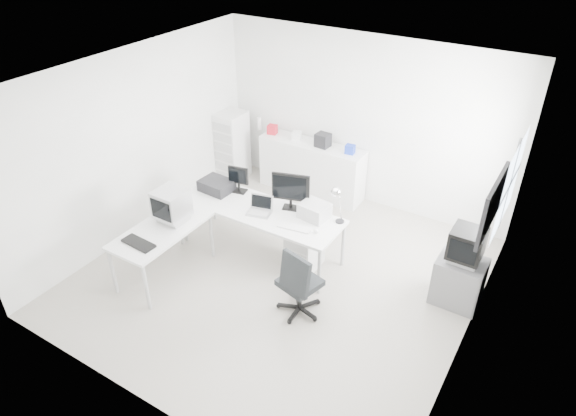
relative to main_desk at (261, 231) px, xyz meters
The scene contains 30 objects.
floor 0.71m from the main_desk, 30.22° to the right, with size 5.00×5.00×0.01m, color beige.
ceiling 2.50m from the main_desk, 30.22° to the right, with size 5.00×5.00×0.01m, color white.
back_wall 2.48m from the main_desk, 76.58° to the left, with size 5.00×0.02×2.80m, color white.
left_wall 2.25m from the main_desk, behind, with size 0.02×5.00×2.80m, color white.
right_wall 3.21m from the main_desk, ahead, with size 0.02×5.00×2.80m, color white.
window 3.37m from the main_desk, 16.59° to the left, with size 0.02×1.20×1.10m, color white, non-canonical shape.
wall_picture 3.37m from the main_desk, ahead, with size 0.04×0.90×0.60m, color black, non-canonical shape.
main_desk is the anchor object (origin of this frame).
side_desk 1.39m from the main_desk, 127.69° to the right, with size 0.70×1.40×0.75m, color silver, non-canonical shape.
drawer_pedestal 0.71m from the main_desk, ahead, with size 0.40×0.50×0.60m, color silver.
inkjet_printer 0.97m from the main_desk, behind, with size 0.47×0.37×0.17m, color black.
lcd_monitor_small 0.83m from the main_desk, 155.56° to the left, with size 0.31×0.18×0.39m, color black, non-canonical shape.
lcd_monitor_large 0.78m from the main_desk, 35.54° to the left, with size 0.53×0.21×0.55m, color black, non-canonical shape.
laptop 0.50m from the main_desk, 63.43° to the right, with size 0.33×0.34×0.22m, color #B7B7BA, non-canonical shape.
white_keyboard 0.77m from the main_desk, 12.99° to the right, with size 0.45×0.14×0.02m, color silver.
white_mouse 1.04m from the main_desk, ahead, with size 0.06×0.06×0.06m, color silver.
laser_printer 0.92m from the main_desk, 16.35° to the left, with size 0.37×0.32×0.21m, color #AAAAAA.
desk_lamp 1.30m from the main_desk, 15.26° to the left, with size 0.16×0.16×0.49m, color silver, non-canonical shape.
crt_monitor 1.36m from the main_desk, 135.00° to the right, with size 0.45×0.45×0.51m, color #B7B7BA, non-canonical shape.
black_keyboard 1.77m from the main_desk, 119.54° to the right, with size 0.46×0.19×0.03m, color black.
office_chair 1.36m from the main_desk, 34.93° to the right, with size 0.59×0.59×1.02m, color #25282A, non-canonical shape.
tv_cabinet 2.78m from the main_desk, ahead, with size 0.59×0.49×0.65m, color slate.
crt_tv 2.83m from the main_desk, ahead, with size 0.50×0.48×0.45m, color black, non-canonical shape.
sideboard 1.95m from the main_desk, 97.39° to the left, with size 1.86×0.47×0.93m, color silver.
clutter_box_a 2.29m from the main_desk, 118.51° to the left, with size 0.16×0.14×0.16m, color red.
clutter_box_b 2.11m from the main_desk, 105.89° to the left, with size 0.15×0.13×0.15m, color silver.
clutter_box_c 2.05m from the main_desk, 91.50° to the left, with size 0.23×0.21×0.23m, color black.
clutter_box_d 2.08m from the main_desk, 76.93° to the left, with size 0.15×0.13×0.15m, color #1933B2.
clutter_bottle 2.48m from the main_desk, 124.37° to the left, with size 0.07×0.07×0.22m, color silver.
filing_cabinet 2.44m from the main_desk, 136.23° to the left, with size 0.44×0.52×1.25m, color silver.
Camera 1 is at (3.01, -4.69, 4.61)m, focal length 32.00 mm.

